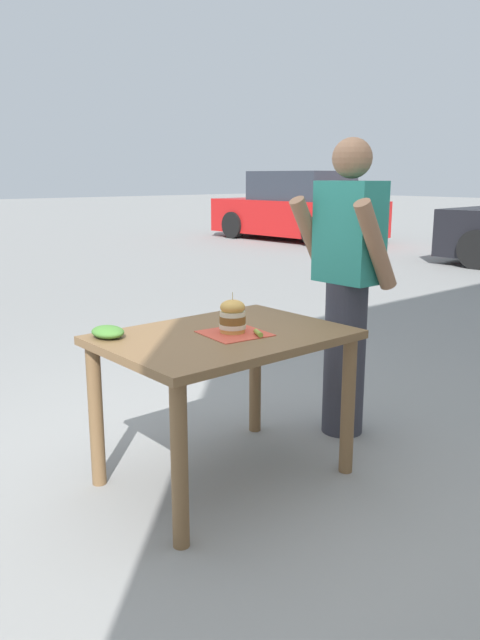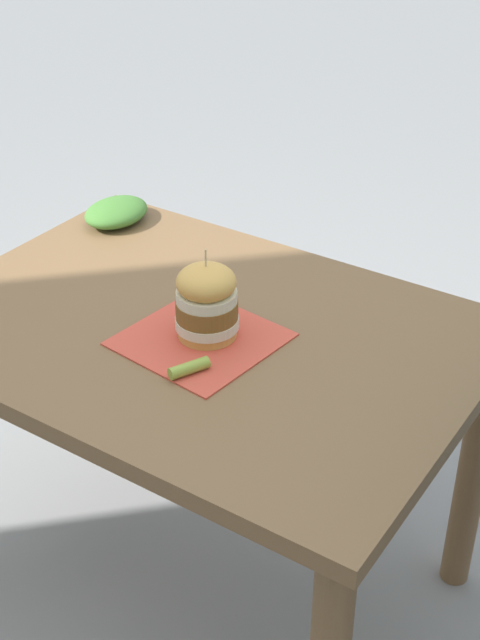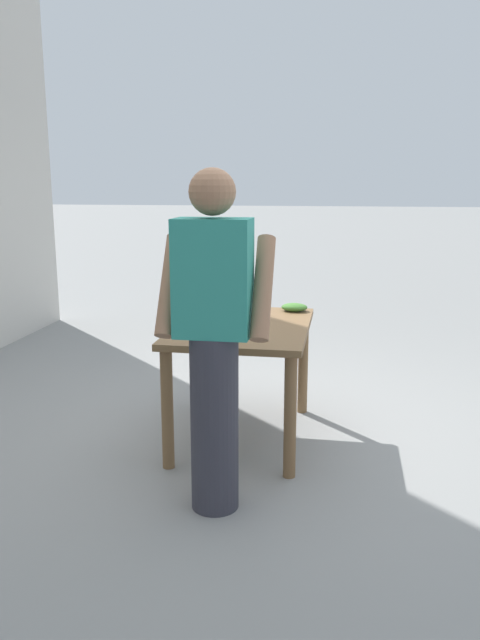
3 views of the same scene
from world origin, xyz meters
The scene contains 6 objects.
ground_plane centered at (0.00, 0.00, 0.00)m, with size 80.00×80.00×0.00m, color gray.
patio_table centered at (0.00, 0.00, 0.63)m, with size 0.82×1.15×0.75m.
serving_paper centered at (0.04, 0.03, 0.75)m, with size 0.28×0.28×0.00m, color #D64C38.
sandwich centered at (0.02, 0.04, 0.83)m, with size 0.13×0.13×0.19m.
pickle_spear centered at (0.15, 0.08, 0.77)m, with size 0.02×0.02×0.08m, color #8EA83D.
side_salad centered at (-0.29, -0.46, 0.78)m, with size 0.18×0.14×0.06m, color #477F33.
Camera 2 is at (1.25, 0.93, 1.74)m, focal length 50.00 mm.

